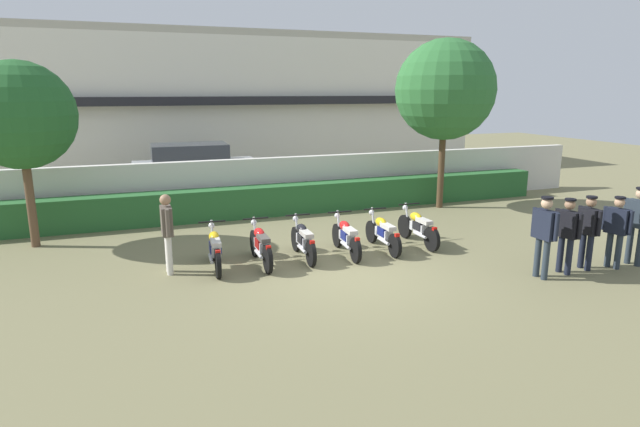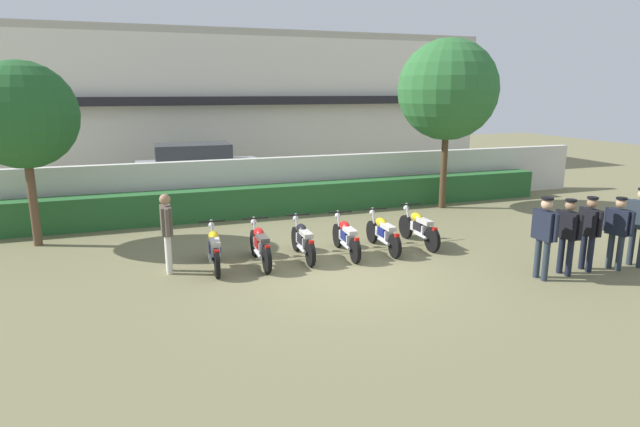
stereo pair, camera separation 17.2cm
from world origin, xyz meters
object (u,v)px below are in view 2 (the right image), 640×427
tree_near_inspector (22,115)px  officer_3 (618,228)px  parked_car (198,169)px  motorcycle_in_row_3 (346,237)px  motorcycle_in_row_1 (260,244)px  inspector_person (167,226)px  motorcycle_in_row_2 (303,240)px  officer_1 (568,231)px  motorcycle_in_row_4 (383,233)px  motorcycle_in_row_0 (214,248)px  officer_2 (589,228)px  officer_4 (640,220)px  tree_far_side (448,90)px  officer_0 (544,231)px  motorcycle_in_row_5 (419,227)px

tree_near_inspector → officer_3: (12.13, -6.26, -2.29)m
parked_car → motorcycle_in_row_3: (2.33, -8.87, -0.49)m
motorcycle_in_row_1 → inspector_person: inspector_person is taller
motorcycle_in_row_2 → officer_1: size_ratio=1.13×
motorcycle_in_row_4 → motorcycle_in_row_0: bearing=91.8°
motorcycle_in_row_4 → officer_2: size_ratio=1.17×
motorcycle_in_row_0 → motorcycle_in_row_3: motorcycle_in_row_0 is taller
officer_1 → officer_2: (0.64, 0.05, -0.00)m
motorcycle_in_row_4 → officer_3: size_ratio=1.19×
motorcycle_in_row_2 → tree_near_inspector: bearing=63.7°
motorcycle_in_row_1 → officer_4: size_ratio=1.08×
motorcycle_in_row_1 → officer_2: 7.13m
motorcycle_in_row_4 → officer_1: 4.08m
motorcycle_in_row_1 → officer_4: (7.80, -2.94, 0.59)m
tree_near_inspector → motorcycle_in_row_4: tree_near_inspector is taller
motorcycle_in_row_3 → officer_3: officer_3 is taller
parked_car → motorcycle_in_row_0: bearing=-93.6°
officer_1 → officer_3: officer_1 is taller
tree_near_inspector → motorcycle_in_row_2: tree_near_inspector is taller
tree_far_side → officer_0: 7.43m
tree_far_side → tree_near_inspector: bearing=-178.1°
motorcycle_in_row_0 → officer_2: (7.55, -2.84, 0.50)m
inspector_person → officer_3: bearing=-18.3°
parked_car → officer_3: 13.96m
motorcycle_in_row_1 → parked_car: bearing=2.5°
inspector_person → tree_near_inspector: bearing=132.5°
officer_2 → officer_3: bearing=171.0°
motorcycle_in_row_3 → officer_3: (5.11, -2.94, 0.49)m
motorcycle_in_row_0 → motorcycle_in_row_5: (5.13, 0.10, -0.00)m
motorcycle_in_row_5 → officer_0: size_ratio=1.12×
motorcycle_in_row_4 → officer_3: bearing=-124.0°
parked_car → motorcycle_in_row_1: bearing=-87.0°
parked_car → inspector_person: size_ratio=2.65×
parked_car → inspector_person: parked_car is taller
motorcycle_in_row_0 → motorcycle_in_row_4: 4.08m
officer_2 → tree_far_side: bearing=-90.9°
motorcycle_in_row_2 → officer_0: size_ratio=1.06×
tree_near_inspector → officer_0: (10.17, -6.23, -2.20)m
motorcycle_in_row_5 → officer_2: bearing=-140.6°
officer_1 → motorcycle_in_row_4: bearing=-53.8°
tree_far_side → officer_2: 7.14m
motorcycle_in_row_4 → inspector_person: bearing=91.3°
parked_car → tree_near_inspector: bearing=-128.9°
motorcycle_in_row_3 → officer_0: size_ratio=1.10×
officer_1 → officer_0: bearing=-3.2°
motorcycle_in_row_4 → officer_1: bearing=-133.7°
motorcycle_in_row_5 → officer_3: bearing=-135.2°
officer_0 → officer_2: bearing=-178.1°
tree_far_side → inspector_person: size_ratio=3.16×
motorcycle_in_row_3 → parked_car: bearing=18.6°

